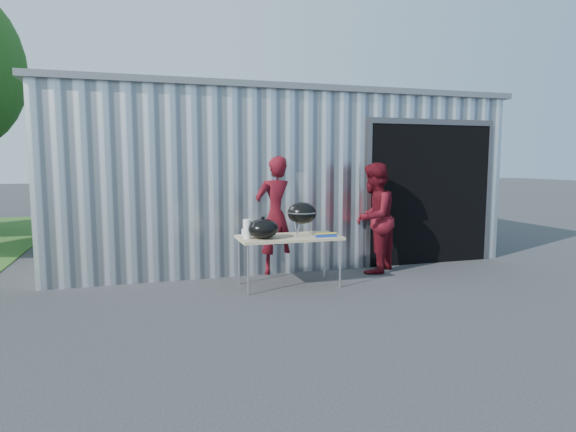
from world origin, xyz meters
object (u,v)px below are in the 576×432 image
object	(u,v)px
folding_table	(289,239)
person_bystander	(374,218)
person_cook	(275,215)
kettle_grill	(302,208)

from	to	relation	value
folding_table	person_bystander	size ratio (longest dim) A/B	0.82
folding_table	person_cook	bearing A→B (deg)	87.89
folding_table	person_cook	distance (m)	0.92
person_bystander	folding_table	bearing A→B (deg)	-26.44
person_cook	folding_table	bearing A→B (deg)	74.21
folding_table	person_bystander	distance (m)	1.70
kettle_grill	person_bystander	bearing A→B (deg)	17.61
person_cook	person_bystander	size ratio (longest dim) A/B	1.06
folding_table	person_bystander	bearing A→B (deg)	15.57
kettle_grill	person_cook	xyz separation A→B (m)	(-0.17, 0.88, -0.20)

